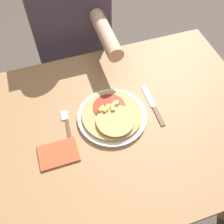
% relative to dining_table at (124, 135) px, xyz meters
% --- Properties ---
extents(ground_plane, '(8.00, 8.00, 0.00)m').
position_rel_dining_table_xyz_m(ground_plane, '(0.00, 0.00, -0.63)').
color(ground_plane, brown).
extents(dining_table, '(1.15, 0.87, 0.74)m').
position_rel_dining_table_xyz_m(dining_table, '(0.00, 0.00, 0.00)').
color(dining_table, '#9E754C').
rests_on(dining_table, ground_plane).
extents(plate, '(0.28, 0.28, 0.01)m').
position_rel_dining_table_xyz_m(plate, '(-0.04, 0.03, 0.12)').
color(plate, silver).
rests_on(plate, dining_table).
extents(pizza, '(0.25, 0.25, 0.04)m').
position_rel_dining_table_xyz_m(pizza, '(-0.04, 0.03, 0.13)').
color(pizza, tan).
rests_on(pizza, plate).
extents(fork, '(0.03, 0.18, 0.00)m').
position_rel_dining_table_xyz_m(fork, '(-0.23, 0.05, 0.11)').
color(fork, brown).
rests_on(fork, dining_table).
extents(knife, '(0.02, 0.22, 0.00)m').
position_rel_dining_table_xyz_m(knife, '(0.14, 0.03, 0.11)').
color(knife, brown).
rests_on(knife, dining_table).
extents(napkin, '(0.15, 0.10, 0.01)m').
position_rel_dining_table_xyz_m(napkin, '(-0.29, -0.06, 0.11)').
color(napkin, '#C6512D').
rests_on(napkin, dining_table).
extents(person_diner, '(0.39, 0.52, 1.18)m').
position_rel_dining_table_xyz_m(person_diner, '(-0.07, 0.64, 0.06)').
color(person_diner, '#2D2D38').
rests_on(person_diner, ground_plane).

